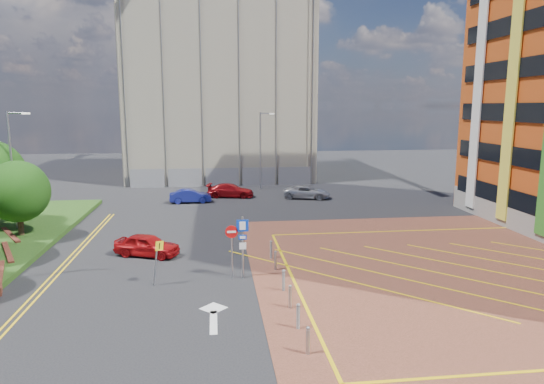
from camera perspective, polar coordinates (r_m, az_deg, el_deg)
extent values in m
plane|color=black|center=(24.15, -4.49, -10.90)|extent=(140.00, 140.00, 0.00)
cube|color=brown|center=(28.33, 25.47, -8.66)|extent=(26.00, 26.00, 0.02)
cube|color=brown|center=(28.09, -29.35, -8.73)|extent=(1.86, 4.43, 0.40)
cube|color=brown|center=(32.07, -28.65, -6.44)|extent=(2.29, 4.27, 0.40)
cube|color=brown|center=(36.17, -28.40, -4.65)|extent=(2.69, 4.06, 0.40)
cylinder|color=#3D2B1C|center=(35.70, -27.49, -3.10)|extent=(0.36, 0.36, 1.80)
sphere|color=#12390D|center=(35.34, -27.75, 0.06)|extent=(4.00, 4.00, 4.00)
cylinder|color=#9EA0A8|center=(37.40, -28.24, 2.22)|extent=(0.16, 0.16, 8.00)
cylinder|color=#9EA0A8|center=(36.93, -27.87, 8.22)|extent=(1.20, 0.10, 0.10)
cube|color=silver|center=(36.72, -26.99, 8.24)|extent=(0.50, 0.15, 0.12)
cylinder|color=#9EA0A8|center=(50.98, -1.38, 4.86)|extent=(0.16, 0.16, 8.00)
cylinder|color=#9EA0A8|center=(50.84, -0.72, 9.23)|extent=(1.20, 0.10, 0.10)
cube|color=silver|center=(50.91, -0.04, 9.19)|extent=(0.50, 0.15, 0.12)
cylinder|color=#9EA0A8|center=(24.61, -3.47, -6.55)|extent=(0.10, 0.10, 3.20)
cube|color=#0A32B3|center=(24.27, -3.49, -3.97)|extent=(0.60, 0.04, 0.60)
cube|color=white|center=(24.25, -3.49, -3.99)|extent=(0.30, 0.02, 0.42)
cube|color=#0A32B3|center=(24.42, -3.48, -5.34)|extent=(0.40, 0.04, 0.25)
cube|color=white|center=(24.40, -3.47, -5.35)|extent=(0.28, 0.02, 0.14)
cube|color=white|center=(24.55, -3.47, -6.35)|extent=(0.35, 0.04, 0.35)
cylinder|color=#9EA0A8|center=(24.65, -4.75, -7.14)|extent=(0.08, 0.08, 2.70)
cylinder|color=red|center=(24.32, -4.78, -4.69)|extent=(0.64, 0.04, 0.64)
cube|color=white|center=(24.30, -4.78, -4.70)|extent=(0.44, 0.02, 0.10)
cylinder|color=#9EA0A8|center=(24.40, -13.53, -8.20)|extent=(0.36, 0.08, 2.19)
cube|color=yellow|center=(24.08, -13.11, -6.19)|extent=(0.38, 0.38, 0.50)
cylinder|color=#9EA0A8|center=(17.83, 4.25, -17.20)|extent=(0.14, 0.14, 0.90)
cylinder|color=black|center=(19.60, 3.09, -14.56)|extent=(0.14, 0.14, 0.90)
cylinder|color=#9EA0A8|center=(21.41, 2.15, -12.35)|extent=(0.14, 0.14, 0.90)
cylinder|color=black|center=(23.25, 1.37, -10.49)|extent=(0.14, 0.14, 0.90)
cylinder|color=#9EA0A8|center=(26.05, 0.42, -8.19)|extent=(0.14, 0.14, 0.90)
cylinder|color=black|center=(27.94, -0.10, -6.91)|extent=(0.14, 0.14, 0.90)
cube|color=#AAA28B|center=(62.59, -6.22, 12.19)|extent=(21.20, 19.20, 22.00)
cube|color=gold|center=(65.14, -4.50, 17.43)|extent=(0.90, 0.90, 34.00)
cube|color=gray|center=(53.12, -4.80, 1.78)|extent=(21.60, 0.06, 2.00)
imported|color=#A40E10|center=(29.32, -14.48, -6.06)|extent=(4.10, 2.80, 1.30)
imported|color=navy|center=(44.40, -9.57, -0.47)|extent=(3.81, 1.53, 1.23)
imported|color=#A30D12|center=(46.67, -4.90, 0.18)|extent=(4.71, 2.63, 1.29)
imported|color=#B2B2B9|center=(45.98, 4.11, 0.00)|extent=(4.77, 3.16, 1.22)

